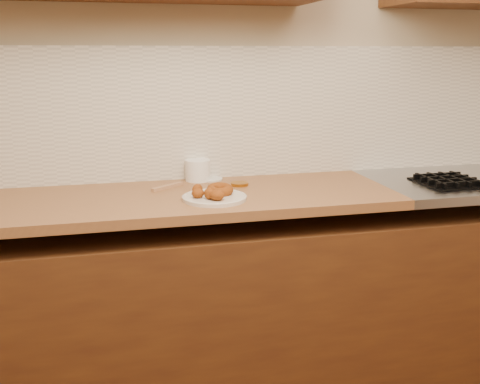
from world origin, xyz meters
name	(u,v)px	position (x,y,z in m)	size (l,w,h in m)	color
wall_back	(254,79)	(0.00, 2.00, 1.35)	(4.00, 0.02, 2.70)	#C4B293
base_cabinet	(270,300)	(0.00, 1.69, 0.39)	(3.60, 0.60, 0.77)	#542F13
butcher_block	(118,203)	(-0.65, 1.69, 0.88)	(2.30, 0.62, 0.04)	#996536
backsplash	(254,112)	(0.00, 1.99, 1.20)	(3.60, 0.02, 0.60)	silver
donut_plate	(215,198)	(-0.27, 1.58, 0.91)	(0.26, 0.26, 0.01)	beige
ring_donut	(220,190)	(-0.25, 1.61, 0.93)	(0.11, 0.11, 0.04)	brown
fried_dough_chunks	(207,193)	(-0.31, 1.55, 0.94)	(0.13, 0.17, 0.05)	brown
plastic_tub	(198,170)	(-0.28, 1.94, 0.95)	(0.12, 0.12, 0.10)	white
tub_lid	(210,179)	(-0.22, 1.94, 0.90)	(0.12, 0.12, 0.01)	silver
brass_jar_lid	(240,184)	(-0.12, 1.79, 0.91)	(0.08, 0.08, 0.01)	#A66A1B
wooden_utensil	(167,187)	(-0.43, 1.82, 0.91)	(0.17, 0.02, 0.01)	#A87954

